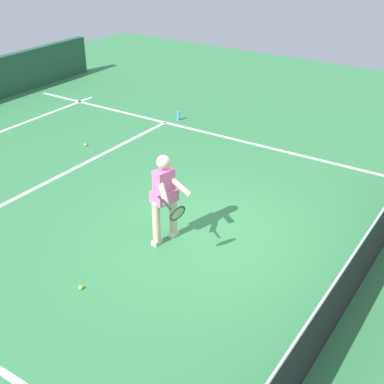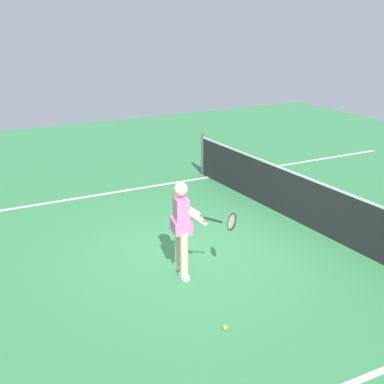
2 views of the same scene
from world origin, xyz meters
name	(u,v)px [view 1 (image 1 of 2)]	position (x,y,z in m)	size (l,w,h in m)	color
ground_plane	(209,235)	(0.00, 0.00, 0.00)	(24.33, 24.33, 0.00)	#38844C
service_line_marking	(53,179)	(0.00, -3.79, 0.00)	(7.87, 0.10, 0.01)	white
sideline_left_marking	(301,155)	(-3.94, 0.00, 0.00)	(0.10, 16.71, 0.01)	white
court_net	(364,259)	(0.00, 2.58, 0.50)	(8.55, 0.08, 1.07)	#4C4C51
tennis_player	(165,196)	(0.54, -0.51, 0.85)	(0.93, 0.89, 1.55)	beige
tennis_ball_near	(85,145)	(-1.65, -4.44, 0.03)	(0.07, 0.07, 0.07)	#D1E533
tennis_ball_mid	(81,287)	(2.28, -0.80, 0.03)	(0.07, 0.07, 0.07)	#D1E533
water_bottle	(178,116)	(-4.28, -3.61, 0.12)	(0.07, 0.07, 0.24)	#4C9EE5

